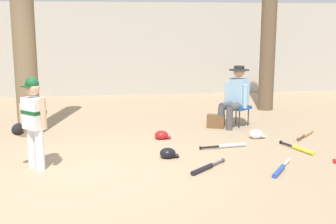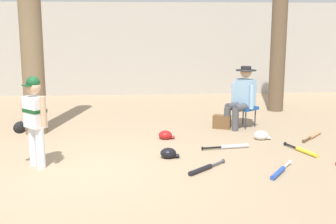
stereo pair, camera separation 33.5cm
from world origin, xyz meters
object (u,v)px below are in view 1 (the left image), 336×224
object	(u,v)px
folding_stool	(238,108)
batting_helmet_black	(168,153)
bat_aluminum_silver	(228,146)
bat_wood_tan	(307,134)
tree_behind_spectator	(269,13)
bat_yellow_trainer	(301,149)
batting_helmet_red	(162,135)
bat_blue_youth	(280,170)
seated_spectator	(235,95)
handbag_beside_stool	(216,121)
bat_black_composite	(205,168)
young_ballplayer	(33,117)
batting_helmet_white	(256,134)
tree_near_player	(23,15)

from	to	relation	value
folding_stool	batting_helmet_black	world-z (taller)	folding_stool
bat_aluminum_silver	bat_wood_tan	xyz separation A→B (m)	(1.64, 0.59, -0.00)
tree_behind_spectator	bat_yellow_trainer	xyz separation A→B (m)	(-0.64, -3.47, -2.21)
batting_helmet_red	bat_yellow_trainer	bearing A→B (deg)	-26.13
bat_yellow_trainer	bat_wood_tan	world-z (taller)	same
bat_blue_youth	batting_helmet_red	size ratio (longest dim) A/B	2.44
folding_stool	seated_spectator	bearing A→B (deg)	-142.42
bat_aluminum_silver	handbag_beside_stool	bearing A→B (deg)	84.97
handbag_beside_stool	bat_black_composite	xyz separation A→B (m)	(-0.76, -2.50, -0.10)
handbag_beside_stool	bat_black_composite	distance (m)	2.62
seated_spectator	batting_helmet_black	world-z (taller)	seated_spectator
seated_spectator	bat_wood_tan	size ratio (longest dim) A/B	1.89
folding_stool	bat_black_composite	xyz separation A→B (m)	(-1.23, -2.62, -0.33)
young_ballplayer	handbag_beside_stool	world-z (taller)	young_ballplayer
folding_stool	batting_helmet_white	size ratio (longest dim) A/B	1.91
folding_stool	handbag_beside_stool	world-z (taller)	folding_stool
bat_wood_tan	bat_yellow_trainer	bearing A→B (deg)	-119.71
bat_yellow_trainer	bat_wood_tan	size ratio (longest dim) A/B	1.19
tree_near_player	tree_behind_spectator	world-z (taller)	tree_near_player
folding_stool	seated_spectator	distance (m)	0.29
tree_behind_spectator	bat_black_composite	bearing A→B (deg)	-119.39
tree_near_player	seated_spectator	bearing A→B (deg)	2.19
folding_stool	handbag_beside_stool	distance (m)	0.54
handbag_beside_stool	bat_aluminum_silver	world-z (taller)	handbag_beside_stool
young_ballplayer	bat_yellow_trainer	xyz separation A→B (m)	(4.09, 0.35, -0.71)
bat_aluminum_silver	bat_wood_tan	bearing A→B (deg)	19.93
seated_spectator	bat_blue_youth	bearing A→B (deg)	-92.69
tree_behind_spectator	bat_blue_youth	size ratio (longest dim) A/B	7.16
bat_blue_youth	batting_helmet_red	distance (m)	2.44
tree_behind_spectator	seated_spectator	bearing A→B (deg)	-126.47
batting_helmet_red	batting_helmet_black	bearing A→B (deg)	-91.69
bat_blue_youth	batting_helmet_black	world-z (taller)	batting_helmet_black
handbag_beside_stool	bat_black_composite	size ratio (longest dim) A/B	0.56
bat_aluminum_silver	bat_wood_tan	world-z (taller)	same
seated_spectator	bat_black_composite	xyz separation A→B (m)	(-1.15, -2.56, -0.61)
tree_behind_spectator	tree_near_player	bearing A→B (deg)	-160.74
folding_stool	seated_spectator	xyz separation A→B (m)	(-0.08, -0.06, 0.28)
folding_stool	batting_helmet_white	distance (m)	1.04
tree_near_player	folding_stool	bearing A→B (deg)	3.00
tree_near_player	bat_yellow_trainer	size ratio (longest dim) A/B	6.63
tree_behind_spectator	folding_stool	world-z (taller)	tree_behind_spectator
tree_near_player	bat_black_composite	world-z (taller)	tree_near_player
bat_black_composite	tree_near_player	bearing A→B (deg)	139.09
batting_helmet_white	tree_near_player	bearing A→B (deg)	169.05
bat_aluminum_silver	bat_blue_youth	bearing A→B (deg)	-73.19
tree_behind_spectator	seated_spectator	size ratio (longest dim) A/B	4.12
handbag_beside_stool	batting_helmet_white	bearing A→B (deg)	-59.09
young_ballplayer	folding_stool	size ratio (longest dim) A/B	2.33
bat_black_composite	bat_aluminum_silver	bearing A→B (deg)	59.90
handbag_beside_stool	batting_helmet_white	distance (m)	1.03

